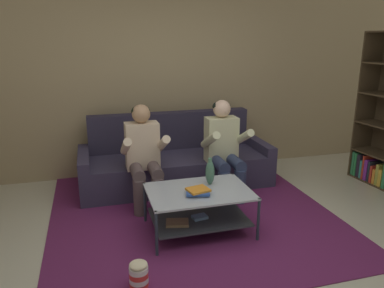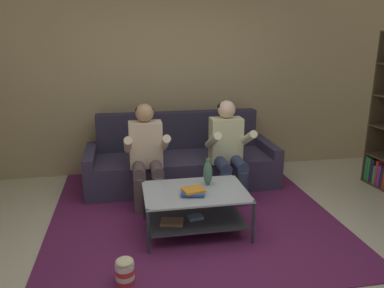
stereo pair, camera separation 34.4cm
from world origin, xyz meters
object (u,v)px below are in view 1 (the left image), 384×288
object	(u,v)px
person_seated_right	(224,146)
vase	(210,172)
person_seated_left	(144,153)
popcorn_tub	(139,274)
coffee_table	(198,204)
book_stack	(198,192)
couch	(175,162)

from	to	relation	value
person_seated_right	vase	world-z (taller)	person_seated_right
person_seated_left	person_seated_right	world-z (taller)	person_seated_right
vase	popcorn_tub	bearing A→B (deg)	-135.41
coffee_table	book_stack	size ratio (longest dim) A/B	3.94
person_seated_left	vase	size ratio (longest dim) A/B	4.14
coffee_table	popcorn_tub	xyz separation A→B (m)	(-0.69, -0.71, -0.18)
person_seated_right	book_stack	distance (m)	1.07
person_seated_left	book_stack	world-z (taller)	person_seated_left
person_seated_left	coffee_table	world-z (taller)	person_seated_left
vase	popcorn_tub	distance (m)	1.28
vase	couch	bearing A→B (deg)	94.18
popcorn_tub	couch	bearing A→B (deg)	69.32
person_seated_left	person_seated_right	bearing A→B (deg)	0.04
couch	coffee_table	distance (m)	1.32
person_seated_right	popcorn_tub	world-z (taller)	person_seated_right
person_seated_left	coffee_table	size ratio (longest dim) A/B	1.15
coffee_table	person_seated_right	bearing A→B (deg)	54.78
book_stack	popcorn_tub	distance (m)	0.98
person_seated_right	vase	xyz separation A→B (m)	(-0.40, -0.66, -0.06)
person_seated_right	book_stack	xyz separation A→B (m)	(-0.59, -0.88, -0.16)
couch	vase	size ratio (longest dim) A/B	8.72
book_stack	person_seated_left	bearing A→B (deg)	113.36
coffee_table	person_seated_left	bearing A→B (deg)	117.24
couch	vase	bearing A→B (deg)	-85.82
person_seated_left	vase	distance (m)	0.87
vase	book_stack	world-z (taller)	vase
person_seated_right	popcorn_tub	distance (m)	2.02
couch	vase	world-z (taller)	couch
person_seated_left	book_stack	xyz separation A→B (m)	(0.38, -0.88, -0.16)
couch	person_seated_left	xyz separation A→B (m)	(-0.48, -0.53, 0.33)
couch	book_stack	distance (m)	1.42
person_seated_left	person_seated_right	size ratio (longest dim) A/B	0.99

